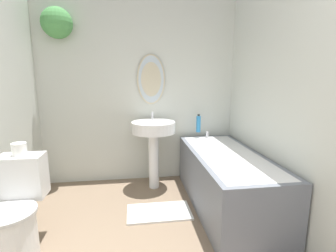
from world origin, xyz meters
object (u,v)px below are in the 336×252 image
at_px(shampoo_bottle, 198,124).
at_px(toilet_paper_roll, 19,149).
at_px(toilet, 15,215).
at_px(bathtub, 226,178).
at_px(pedestal_sink, 153,135).

xyz_separation_m(shampoo_bottle, toilet_paper_roll, (-1.74, -1.02, 0.03)).
distance_m(toilet, bathtub, 1.92).
bearing_deg(pedestal_sink, bathtub, -37.36).
distance_m(pedestal_sink, toilet_paper_roll, 1.43).
distance_m(toilet, toilet_paper_roll, 0.50).
distance_m(bathtub, shampoo_bottle, 0.86).
bearing_deg(shampoo_bottle, toilet_paper_roll, -149.61).
relative_size(pedestal_sink, toilet_paper_roll, 8.50).
xyz_separation_m(pedestal_sink, bathtub, (0.72, -0.55, -0.37)).
relative_size(shampoo_bottle, toilet_paper_roll, 2.13).
bearing_deg(pedestal_sink, toilet, -137.48).
relative_size(pedestal_sink, bathtub, 0.58).
bearing_deg(shampoo_bottle, toilet, -145.25).
xyz_separation_m(toilet, shampoo_bottle, (1.74, 1.21, 0.44)).
height_order(shampoo_bottle, toilet_paper_roll, shampoo_bottle).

